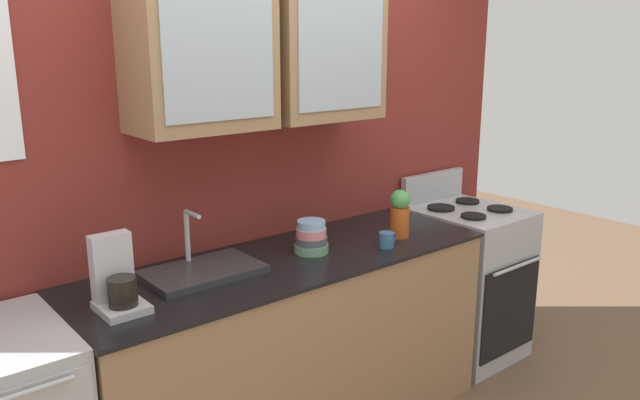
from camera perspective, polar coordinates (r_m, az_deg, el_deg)
The scene contains 8 objects.
back_wall_unit at distance 3.14m, azimuth -6.76°, elevation 6.31°, with size 3.75×0.44×2.69m.
counter at distance 3.19m, azimuth -2.75°, elevation -13.04°, with size 2.08×0.68×0.92m.
stove_range at distance 4.08m, azimuth 12.92°, elevation -7.03°, with size 0.56×0.69×1.10m.
sink_faucet at distance 2.85m, azimuth -10.49°, elevation -6.17°, with size 0.50×0.32×0.27m.
bowl_stack at distance 3.07m, azimuth -0.77°, elevation -3.40°, with size 0.17×0.17×0.16m.
vase at distance 3.31m, azimuth 7.14°, elevation -1.17°, with size 0.10×0.10×0.25m.
cup_near_sink at distance 3.17m, azimuth 5.99°, elevation -3.55°, with size 0.11×0.08×0.08m.
coffee_maker at distance 2.55m, azimuth -17.72°, elevation -7.01°, with size 0.17×0.20×0.29m.
Camera 1 is at (-1.68, -2.28, 1.93)m, focal length 35.78 mm.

